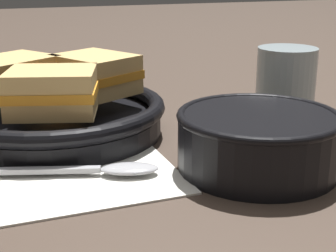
{
  "coord_description": "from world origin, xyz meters",
  "views": [
    {
      "loc": [
        -0.15,
        -0.44,
        0.19
      ],
      "look_at": [
        0.03,
        0.03,
        0.03
      ],
      "focal_mm": 55.0,
      "sensor_mm": 36.0,
      "label": 1
    }
  ],
  "objects": [
    {
      "name": "spoon",
      "position": [
        -0.05,
        -0.0,
        0.01
      ],
      "size": [
        0.17,
        0.07,
        0.01
      ],
      "rotation": [
        0.0,
        0.0,
        -0.31
      ],
      "color": "#B7B7BC",
      "rests_on": "napkin"
    },
    {
      "name": "sandwich_far_left",
      "position": [
        -0.02,
        0.16,
        0.06
      ],
      "size": [
        0.11,
        0.12,
        0.05
      ],
      "rotation": [
        0.0,
        0.0,
        8.35
      ],
      "color": "#DBB26B",
      "rests_on": "skillet"
    },
    {
      "name": "sandwich_near_right",
      "position": [
        -0.08,
        0.08,
        0.06
      ],
      "size": [
        0.11,
        0.1,
        0.05
      ],
      "rotation": [
        0.0,
        0.0,
        5.98
      ],
      "color": "#DBB26B",
      "rests_on": "skillet"
    },
    {
      "name": "skillet",
      "position": [
        -0.07,
        0.14,
        0.02
      ],
      "size": [
        0.25,
        0.25,
        0.04
      ],
      "color": "black",
      "rests_on": "ground_plane"
    },
    {
      "name": "sandwich_near_left",
      "position": [
        -0.11,
        0.17,
        0.06
      ],
      "size": [
        0.12,
        0.11,
        0.05
      ],
      "rotation": [
        0.0,
        0.0,
        3.72
      ],
      "color": "#DBB26B",
      "rests_on": "skillet"
    },
    {
      "name": "napkin",
      "position": [
        -0.08,
        0.01,
        0.0
      ],
      "size": [
        0.21,
        0.18,
        0.0
      ],
      "color": "white",
      "rests_on": "ground_plane"
    },
    {
      "name": "ground_plane",
      "position": [
        0.0,
        0.0,
        0.0
      ],
      "size": [
        4.0,
        4.0,
        0.0
      ],
      "primitive_type": "plane",
      "color": "#47382D"
    },
    {
      "name": "drinking_glass",
      "position": [
        0.2,
        0.08,
        0.05
      ],
      "size": [
        0.07,
        0.07,
        0.1
      ],
      "color": "silver",
      "rests_on": "ground_plane"
    },
    {
      "name": "soup_bowl",
      "position": [
        0.09,
        -0.04,
        0.03
      ],
      "size": [
        0.16,
        0.16,
        0.06
      ],
      "color": "black",
      "rests_on": "ground_plane"
    }
  ]
}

